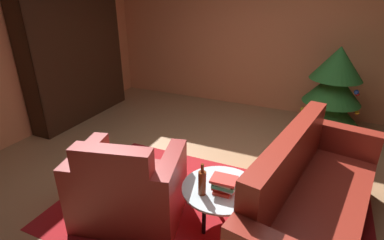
{
  "coord_description": "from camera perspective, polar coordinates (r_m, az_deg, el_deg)",
  "views": [
    {
      "loc": [
        0.79,
        -2.53,
        2.01
      ],
      "look_at": [
        -0.31,
        -0.08,
        0.82
      ],
      "focal_mm": 27.88,
      "sensor_mm": 36.0,
      "label": 1
    }
  ],
  "objects": [
    {
      "name": "area_rug",
      "position": [
        3.05,
        2.97,
        -17.31
      ],
      "size": [
        2.95,
        1.81,
        0.01
      ],
      "primitive_type": "cube",
      "color": "maroon",
      "rests_on": "ground"
    },
    {
      "name": "coffee_table",
      "position": [
        2.72,
        5.54,
        -13.36
      ],
      "size": [
        0.7,
        0.7,
        0.41
      ],
      "color": "black",
      "rests_on": "ground"
    },
    {
      "name": "bottle_on_table",
      "position": [
        2.55,
        1.95,
        -11.82
      ],
      "size": [
        0.07,
        0.07,
        0.29
      ],
      "color": "#622A12",
      "rests_on": "coffee_table"
    },
    {
      "name": "ground_plane",
      "position": [
        3.33,
        5.68,
        -13.39
      ],
      "size": [
        7.26,
        7.26,
        0.0
      ],
      "primitive_type": "plane",
      "color": "#AA7C54"
    },
    {
      "name": "couch_red",
      "position": [
        2.81,
        21.61,
        -15.03
      ],
      "size": [
        1.06,
        2.11,
        0.95
      ],
      "color": "maroon",
      "rests_on": "ground"
    },
    {
      "name": "wall_back",
      "position": [
        5.34,
        16.19,
        16.2
      ],
      "size": [
        6.17,
        0.06,
        2.75
      ],
      "primitive_type": "cube",
      "color": "tan",
      "rests_on": "ground"
    },
    {
      "name": "book_stack_on_table",
      "position": [
        2.61,
        6.13,
        -12.16
      ],
      "size": [
        0.23,
        0.18,
        0.14
      ],
      "color": "red",
      "rests_on": "coffee_table"
    },
    {
      "name": "bookshelf_unit",
      "position": [
        5.21,
        -20.58,
        11.97
      ],
      "size": [
        0.34,
        1.84,
        2.1
      ],
      "color": "black",
      "rests_on": "ground"
    },
    {
      "name": "decorated_tree",
      "position": [
        4.73,
        25.33,
        5.12
      ],
      "size": [
        0.9,
        0.9,
        1.3
      ],
      "color": "brown",
      "rests_on": "ground"
    },
    {
      "name": "armchair_red",
      "position": [
        2.87,
        -12.07,
        -12.84
      ],
      "size": [
        1.09,
        0.92,
        0.89
      ],
      "color": "maroon",
      "rests_on": "ground"
    }
  ]
}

